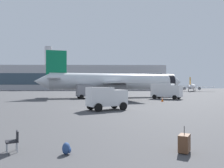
{
  "coord_description": "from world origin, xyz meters",
  "views": [
    {
      "loc": [
        0.18,
        -2.88,
        2.78
      ],
      "look_at": [
        0.81,
        28.92,
        3.0
      ],
      "focal_mm": 34.86,
      "sensor_mm": 36.0,
      "label": 1
    }
  ],
  "objects": [
    {
      "name": "fuel_truck",
      "position": [
        12.15,
        41.42,
        1.77
      ],
      "size": [
        6.27,
        5.45,
        3.2
      ],
      "color": "white",
      "rests_on": "ground"
    },
    {
      "name": "safety_cone_mid",
      "position": [
        -1.0,
        28.18,
        0.4
      ],
      "size": [
        0.44,
        0.44,
        0.81
      ],
      "color": "#F2590C",
      "rests_on": "ground"
    },
    {
      "name": "terminal_building",
      "position": [
        -19.8,
        129.56,
        7.34
      ],
      "size": [
        106.58,
        18.03,
        26.47
      ],
      "color": "#B2B2B7",
      "rests_on": "ground"
    },
    {
      "name": "airplane_at_gate",
      "position": [
        1.79,
        48.15,
        3.66
      ],
      "size": [
        35.42,
        32.23,
        10.5
      ],
      "color": "silver",
      "rests_on": "ground"
    },
    {
      "name": "cargo_van",
      "position": [
        0.02,
        21.69,
        1.45
      ],
      "size": [
        4.83,
        3.88,
        2.6
      ],
      "color": "white",
      "rests_on": "ground"
    },
    {
      "name": "gate_chair",
      "position": [
        -3.76,
        6.33,
        0.5
      ],
      "size": [
        0.65,
        0.65,
        0.86
      ],
      "color": "black",
      "rests_on": "ground"
    },
    {
      "name": "traveller_backpack",
      "position": [
        -1.48,
        5.94,
        0.23
      ],
      "size": [
        0.36,
        0.4,
        0.48
      ],
      "color": "navy",
      "rests_on": "ground"
    },
    {
      "name": "rolling_suitcase",
      "position": [
        3.36,
        6.07,
        0.39
      ],
      "size": [
        0.67,
        0.75,
        1.1
      ],
      "color": "brown",
      "rests_on": "ground"
    },
    {
      "name": "airplane_taxiing",
      "position": [
        40.56,
        100.4,
        2.25
      ],
      "size": [
        18.97,
        20.6,
        6.47
      ],
      "color": "white",
      "rests_on": "ground"
    },
    {
      "name": "service_truck",
      "position": [
        -4.1,
        43.53,
        1.61
      ],
      "size": [
        5.27,
        3.87,
        2.9
      ],
      "color": "gray",
      "rests_on": "ground"
    },
    {
      "name": "safety_cone_near",
      "position": [
        9.62,
        34.47,
        0.39
      ],
      "size": [
        0.44,
        0.44,
        0.79
      ],
      "color": "#F2590C",
      "rests_on": "ground"
    }
  ]
}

